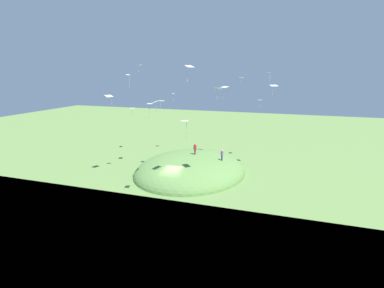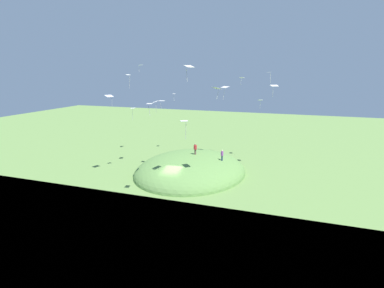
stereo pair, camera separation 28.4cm
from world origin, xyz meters
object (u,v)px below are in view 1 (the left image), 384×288
at_px(kite_0, 225,88).
at_px(kite_10, 173,94).
at_px(kite_3, 140,65).
at_px(kite_4, 260,101).
at_px(kite_7, 217,88).
at_px(kite_13, 161,101).
at_px(kite_1, 242,78).
at_px(person_walking_path, 222,154).
at_px(kite_2, 132,109).
at_px(kite_9, 109,96).
at_px(kite_15, 274,86).
at_px(kite_6, 155,102).
at_px(kite_12, 269,73).
at_px(kite_5, 185,123).
at_px(kite_14, 128,76).
at_px(person_near_shore, 195,148).
at_px(kite_8, 150,104).
at_px(kite_11, 189,67).

bearing_deg(kite_0, kite_10, 54.00).
bearing_deg(kite_3, kite_10, -47.59).
bearing_deg(kite_4, kite_7, 163.84).
bearing_deg(kite_13, kite_4, -68.72).
relative_size(kite_1, kite_4, 0.80).
distance_m(person_walking_path, kite_2, 16.47).
relative_size(kite_3, kite_9, 0.84).
relative_size(person_walking_path, kite_2, 0.83).
xyz_separation_m(kite_4, kite_15, (0.13, -1.94, 2.25)).
distance_m(kite_6, kite_9, 8.33).
bearing_deg(kite_3, kite_4, -94.13).
relative_size(kite_4, kite_10, 0.94).
xyz_separation_m(kite_6, kite_12, (16.76, -12.53, 3.61)).
height_order(kite_2, kite_3, kite_3).
bearing_deg(kite_5, person_walking_path, -2.45).
relative_size(kite_10, kite_14, 0.74).
relative_size(person_near_shore, kite_4, 1.27).
bearing_deg(person_near_shore, person_walking_path, -65.01).
relative_size(kite_2, kite_6, 1.27).
height_order(kite_7, kite_12, kite_12).
relative_size(kite_3, kite_8, 0.95).
bearing_deg(kite_8, kite_3, 30.66).
bearing_deg(kite_15, kite_2, 101.84).
relative_size(kite_9, kite_11, 0.83).
distance_m(kite_0, kite_12, 9.29).
bearing_deg(kite_13, kite_0, -73.51).
xyz_separation_m(kite_0, kite_7, (-9.92, -1.32, 0.42)).
bearing_deg(kite_0, kite_4, -60.68).
bearing_deg(kite_13, kite_2, 79.02).
height_order(kite_0, kite_10, kite_0).
relative_size(kite_0, kite_4, 1.48).
bearing_deg(kite_9, kite_14, -54.98).
xyz_separation_m(kite_7, kite_10, (18.49, 13.12, -2.29)).
distance_m(kite_6, kite_14, 7.47).
distance_m(person_walking_path, kite_3, 22.39).
bearing_deg(kite_6, kite_9, 77.57).
relative_size(kite_6, kite_8, 1.13).
distance_m(kite_6, kite_10, 18.98).
bearing_deg(kite_10, kite_1, -118.25).
bearing_deg(person_near_shore, kite_13, 120.34).
xyz_separation_m(kite_4, kite_9, (-10.76, 19.95, 0.96)).
xyz_separation_m(kite_1, kite_13, (-3.70, 11.56, -3.46)).
relative_size(kite_6, kite_15, 0.87).
xyz_separation_m(kite_1, kite_2, (-2.60, 17.21, -4.98)).
height_order(kite_6, kite_14, kite_14).
bearing_deg(kite_4, kite_3, 85.87).
xyz_separation_m(kite_4, kite_11, (-14.45, 6.52, 4.92)).
bearing_deg(kite_10, kite_12, -95.05).
distance_m(kite_8, kite_12, 24.23).
bearing_deg(kite_1, kite_11, 162.97).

